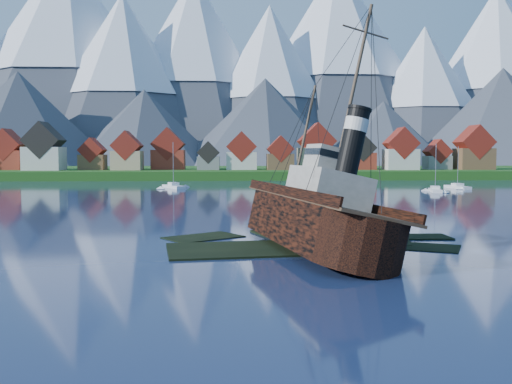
{
  "coord_description": "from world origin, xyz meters",
  "views": [
    {
      "loc": [
        -5.98,
        -56.3,
        9.36
      ],
      "look_at": [
        -3.2,
        6.0,
        5.0
      ],
      "focal_mm": 40.0,
      "sensor_mm": 36.0,
      "label": 1
    }
  ],
  "objects_px": {
    "tugboat_wreck": "(307,216)",
    "sailboat_d": "(435,191)",
    "sailboat_c": "(173,187)",
    "sailboat_e": "(457,188)"
  },
  "relations": [
    {
      "from": "sailboat_e",
      "to": "sailboat_d",
      "type": "bearing_deg",
      "value": -137.08
    },
    {
      "from": "sailboat_c",
      "to": "sailboat_e",
      "type": "relative_size",
      "value": 1.1
    },
    {
      "from": "sailboat_d",
      "to": "sailboat_e",
      "type": "xyz_separation_m",
      "value": [
        10.42,
        12.55,
        -0.03
      ]
    },
    {
      "from": "tugboat_wreck",
      "to": "sailboat_d",
      "type": "relative_size",
      "value": 2.62
    },
    {
      "from": "tugboat_wreck",
      "to": "sailboat_e",
      "type": "distance_m",
      "value": 102.4
    },
    {
      "from": "tugboat_wreck",
      "to": "sailboat_c",
      "type": "xyz_separation_m",
      "value": [
        -22.42,
        93.32,
        -2.82
      ]
    },
    {
      "from": "sailboat_d",
      "to": "sailboat_e",
      "type": "relative_size",
      "value": 1.05
    },
    {
      "from": "sailboat_e",
      "to": "sailboat_c",
      "type": "bearing_deg",
      "value": 169.01
    },
    {
      "from": "sailboat_d",
      "to": "sailboat_e",
      "type": "height_order",
      "value": "sailboat_d"
    },
    {
      "from": "tugboat_wreck",
      "to": "sailboat_e",
      "type": "bearing_deg",
      "value": 48.09
    }
  ]
}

